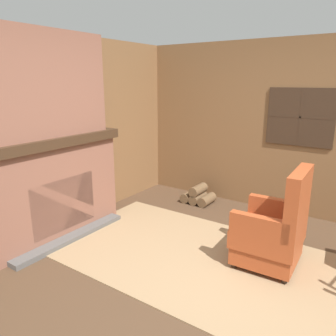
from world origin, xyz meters
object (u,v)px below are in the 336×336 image
at_px(decorative_plate_on_mantel, 41,126).
at_px(firewood_stack, 198,196).
at_px(armchair, 274,232).
at_px(storage_case, 83,126).

bearing_deg(decorative_plate_on_mantel, firewood_stack, 64.78).
bearing_deg(firewood_stack, armchair, -37.31).
relative_size(armchair, firewood_stack, 2.25).
distance_m(armchair, storage_case, 2.58).
xyz_separation_m(firewood_stack, storage_case, (-0.91, -1.39, 1.17)).
relative_size(firewood_stack, storage_case, 1.84).
bearing_deg(firewood_stack, storage_case, -123.15).
relative_size(armchair, decorative_plate_on_mantel, 4.36).
height_order(storage_case, decorative_plate_on_mantel, decorative_plate_on_mantel).
xyz_separation_m(storage_case, decorative_plate_on_mantel, (-0.02, -0.58, 0.06)).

